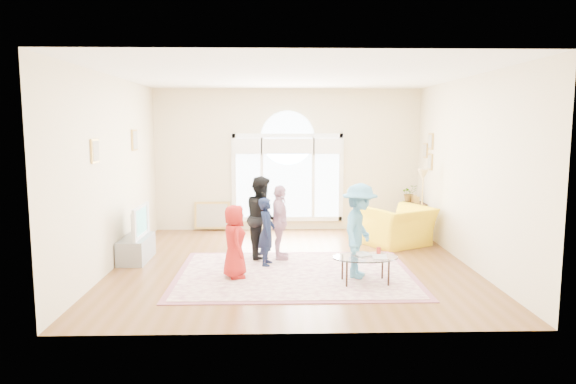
{
  "coord_description": "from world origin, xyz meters",
  "views": [
    {
      "loc": [
        -0.3,
        -8.64,
        2.38
      ],
      "look_at": [
        -0.06,
        0.3,
        1.22
      ],
      "focal_mm": 32.0,
      "sensor_mm": 36.0,
      "label": 1
    }
  ],
  "objects_px": {
    "area_rug": "(295,274)",
    "television": "(136,222)",
    "coffee_table": "(365,258)",
    "tv_console": "(136,249)",
    "armchair": "(399,226)"
  },
  "relations": [
    {
      "from": "tv_console",
      "to": "television",
      "type": "bearing_deg",
      "value": -0.0
    },
    {
      "from": "area_rug",
      "to": "coffee_table",
      "type": "xyz_separation_m",
      "value": [
        1.04,
        -0.52,
        0.39
      ]
    },
    {
      "from": "area_rug",
      "to": "armchair",
      "type": "relative_size",
      "value": 3.02
    },
    {
      "from": "area_rug",
      "to": "coffee_table",
      "type": "bearing_deg",
      "value": -26.56
    },
    {
      "from": "television",
      "to": "coffee_table",
      "type": "bearing_deg",
      "value": -20.9
    },
    {
      "from": "tv_console",
      "to": "television",
      "type": "xyz_separation_m",
      "value": [
        0.01,
        -0.0,
        0.49
      ]
    },
    {
      "from": "area_rug",
      "to": "armchair",
      "type": "distance_m",
      "value": 2.92
    },
    {
      "from": "television",
      "to": "coffee_table",
      "type": "relative_size",
      "value": 0.96
    },
    {
      "from": "tv_console",
      "to": "area_rug",
      "type": "bearing_deg",
      "value": -18.6
    },
    {
      "from": "area_rug",
      "to": "television",
      "type": "xyz_separation_m",
      "value": [
        -2.77,
        0.93,
        0.69
      ]
    },
    {
      "from": "area_rug",
      "to": "television",
      "type": "height_order",
      "value": "television"
    },
    {
      "from": "armchair",
      "to": "area_rug",
      "type": "bearing_deg",
      "value": 13.17
    },
    {
      "from": "area_rug",
      "to": "tv_console",
      "type": "relative_size",
      "value": 3.6
    },
    {
      "from": "armchair",
      "to": "coffee_table",
      "type": "bearing_deg",
      "value": 36.77
    },
    {
      "from": "television",
      "to": "tv_console",
      "type": "bearing_deg",
      "value": 180.0
    }
  ]
}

